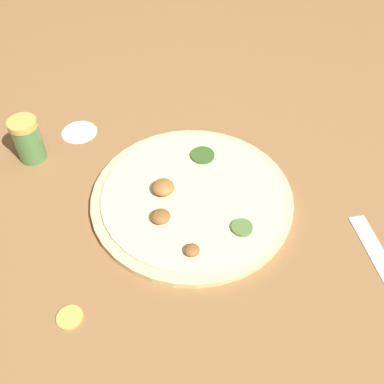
# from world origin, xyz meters

# --- Properties ---
(ground_plane) EXTENTS (3.00, 3.00, 0.00)m
(ground_plane) POSITION_xyz_m (0.00, 0.00, 0.00)
(ground_plane) COLOR olive
(pizza) EXTENTS (0.35, 0.35, 0.04)m
(pizza) POSITION_xyz_m (0.00, 0.00, 0.01)
(pizza) COLOR beige
(pizza) RESTS_ON ground_plane
(spice_jar) EXTENTS (0.05, 0.05, 0.09)m
(spice_jar) POSITION_xyz_m (0.30, 0.12, 0.04)
(spice_jar) COLOR #4C7F42
(spice_jar) RESTS_ON ground_plane
(loose_cap) EXTENTS (0.04, 0.04, 0.01)m
(loose_cap) POSITION_xyz_m (-0.02, 0.28, 0.00)
(loose_cap) COLOR gold
(loose_cap) RESTS_ON ground_plane
(flour_patch) EXTENTS (0.07, 0.07, 0.00)m
(flour_patch) POSITION_xyz_m (0.29, 0.02, 0.00)
(flour_patch) COLOR white
(flour_patch) RESTS_ON ground_plane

